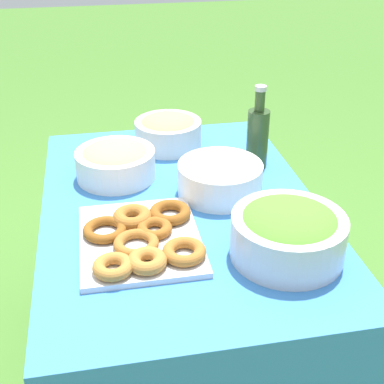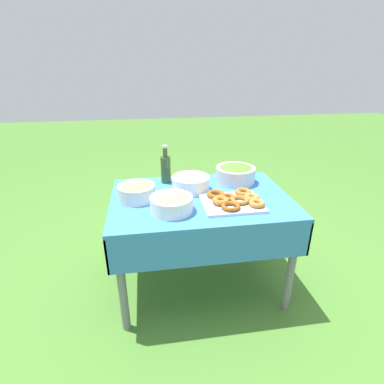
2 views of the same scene
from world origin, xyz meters
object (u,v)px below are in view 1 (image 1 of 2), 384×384
pasta_bowl (115,161)px  bread_bowl (168,131)px  olive_oil_bottle (258,136)px  salad_bowl (288,232)px  plate_stack (220,179)px  donut_platter (142,238)px

pasta_bowl → bread_bowl: bearing=-44.3°
olive_oil_bottle → salad_bowl: bearing=172.0°
pasta_bowl → bread_bowl: bread_bowl is taller
salad_bowl → bread_bowl: bearing=15.4°
pasta_bowl → plate_stack: bearing=-118.0°
pasta_bowl → olive_oil_bottle: (-0.00, -0.46, 0.05)m
salad_bowl → bread_bowl: 0.73m
salad_bowl → pasta_bowl: bearing=38.1°
olive_oil_bottle → bread_bowl: bearing=52.1°
pasta_bowl → olive_oil_bottle: olive_oil_bottle is taller
pasta_bowl → donut_platter: pasta_bowl is taller
bread_bowl → plate_stack: bearing=-164.2°
salad_bowl → plate_stack: 0.35m
donut_platter → olive_oil_bottle: bearing=-47.5°
salad_bowl → olive_oil_bottle: 0.51m
salad_bowl → pasta_bowl: size_ratio=1.14×
pasta_bowl → donut_platter: 0.39m
donut_platter → plate_stack: size_ratio=1.50×
donut_platter → olive_oil_bottle: (0.39, -0.42, 0.09)m
pasta_bowl → plate_stack: 0.34m
salad_bowl → bread_bowl: salad_bowl is taller
pasta_bowl → plate_stack: (-0.16, -0.30, -0.01)m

